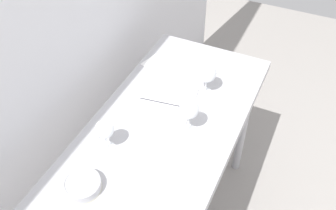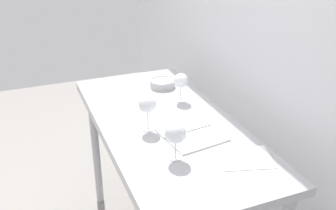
{
  "view_description": "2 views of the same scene",
  "coord_description": "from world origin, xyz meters",
  "px_view_note": "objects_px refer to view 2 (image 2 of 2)",
  "views": [
    {
      "loc": [
        -1.08,
        -0.53,
        2.18
      ],
      "look_at": [
        0.07,
        -0.0,
        0.98
      ],
      "focal_mm": 41.12,
      "sensor_mm": 36.0,
      "label": 1
    },
    {
      "loc": [
        1.58,
        -0.64,
        1.81
      ],
      "look_at": [
        -0.03,
        0.01,
        0.98
      ],
      "focal_mm": 41.56,
      "sensor_mm": 36.0,
      "label": 2
    }
  ],
  "objects_px": {
    "wine_glass_near_right": "(175,134)",
    "tasting_sheet_upper": "(134,102)",
    "wine_glass_far_left": "(181,82)",
    "wine_glass_near_center": "(147,105)",
    "tasting_sheet_lower": "(245,158)",
    "tasting_bowl": "(162,83)",
    "open_notebook": "(189,132)"
  },
  "relations": [
    {
      "from": "tasting_sheet_lower",
      "to": "tasting_sheet_upper",
      "type": "bearing_deg",
      "value": -143.02
    },
    {
      "from": "wine_glass_near_center",
      "to": "tasting_sheet_upper",
      "type": "relative_size",
      "value": 0.64
    },
    {
      "from": "wine_glass_near_right",
      "to": "tasting_sheet_lower",
      "type": "height_order",
      "value": "wine_glass_near_right"
    },
    {
      "from": "open_notebook",
      "to": "tasting_sheet_upper",
      "type": "bearing_deg",
      "value": -170.2
    },
    {
      "from": "wine_glass_far_left",
      "to": "wine_glass_near_right",
      "type": "bearing_deg",
      "value": -25.86
    },
    {
      "from": "tasting_sheet_lower",
      "to": "open_notebook",
      "type": "bearing_deg",
      "value": -138.94
    },
    {
      "from": "open_notebook",
      "to": "wine_glass_far_left",
      "type": "bearing_deg",
      "value": 154.43
    },
    {
      "from": "open_notebook",
      "to": "tasting_bowl",
      "type": "height_order",
      "value": "tasting_bowl"
    },
    {
      "from": "wine_glass_far_left",
      "to": "open_notebook",
      "type": "bearing_deg",
      "value": -17.61
    },
    {
      "from": "open_notebook",
      "to": "tasting_bowl",
      "type": "bearing_deg",
      "value": 163.22
    },
    {
      "from": "tasting_bowl",
      "to": "tasting_sheet_lower",
      "type": "bearing_deg",
      "value": 2.82
    },
    {
      "from": "wine_glass_near_center",
      "to": "tasting_sheet_lower",
      "type": "height_order",
      "value": "wine_glass_near_center"
    },
    {
      "from": "wine_glass_near_center",
      "to": "tasting_bowl",
      "type": "height_order",
      "value": "wine_glass_near_center"
    },
    {
      "from": "wine_glass_near_center",
      "to": "open_notebook",
      "type": "bearing_deg",
      "value": 56.43
    },
    {
      "from": "wine_glass_near_right",
      "to": "tasting_sheet_lower",
      "type": "xyz_separation_m",
      "value": [
        0.11,
        0.27,
        -0.11
      ]
    },
    {
      "from": "open_notebook",
      "to": "tasting_bowl",
      "type": "relative_size",
      "value": 2.27
    },
    {
      "from": "tasting_sheet_upper",
      "to": "wine_glass_far_left",
      "type": "bearing_deg",
      "value": 87.31
    },
    {
      "from": "wine_glass_near_center",
      "to": "wine_glass_near_right",
      "type": "relative_size",
      "value": 1.04
    },
    {
      "from": "open_notebook",
      "to": "tasting_sheet_lower",
      "type": "bearing_deg",
      "value": 16.75
    },
    {
      "from": "wine_glass_far_left",
      "to": "wine_glass_near_center",
      "type": "relative_size",
      "value": 0.91
    },
    {
      "from": "wine_glass_near_right",
      "to": "wine_glass_near_center",
      "type": "bearing_deg",
      "value": -175.19
    },
    {
      "from": "tasting_sheet_lower",
      "to": "wine_glass_near_center",
      "type": "bearing_deg",
      "value": -126.75
    },
    {
      "from": "wine_glass_near_center",
      "to": "tasting_sheet_upper",
      "type": "distance_m",
      "value": 0.34
    },
    {
      "from": "wine_glass_far_left",
      "to": "tasting_sheet_lower",
      "type": "relative_size",
      "value": 0.72
    },
    {
      "from": "open_notebook",
      "to": "tasting_bowl",
      "type": "distance_m",
      "value": 0.58
    },
    {
      "from": "wine_glass_near_right",
      "to": "tasting_sheet_lower",
      "type": "distance_m",
      "value": 0.32
    },
    {
      "from": "open_notebook",
      "to": "tasting_sheet_upper",
      "type": "distance_m",
      "value": 0.44
    },
    {
      "from": "wine_glass_near_right",
      "to": "tasting_sheet_upper",
      "type": "distance_m",
      "value": 0.6
    },
    {
      "from": "wine_glass_far_left",
      "to": "tasting_bowl",
      "type": "bearing_deg",
      "value": -173.99
    },
    {
      "from": "wine_glass_near_center",
      "to": "wine_glass_far_left",
      "type": "bearing_deg",
      "value": 131.27
    },
    {
      "from": "wine_glass_near_center",
      "to": "tasting_sheet_lower",
      "type": "xyz_separation_m",
      "value": [
        0.39,
        0.3,
        -0.12
      ]
    },
    {
      "from": "wine_glass_near_right",
      "to": "tasting_sheet_upper",
      "type": "bearing_deg",
      "value": 179.47
    }
  ]
}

